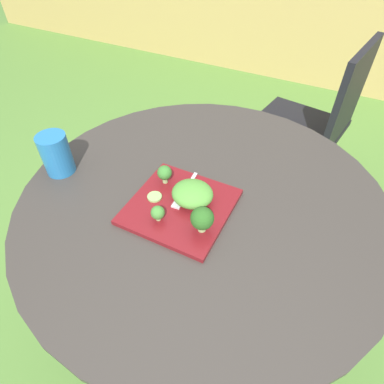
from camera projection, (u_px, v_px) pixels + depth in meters
The scene contains 11 objects.
ground_plane at pixel (199, 313), 1.45m from camera, with size 12.00×12.00×0.00m, color #568438.
patio_table at pixel (202, 243), 1.09m from camera, with size 1.06×1.06×0.74m.
patio_chair at pixel (317, 118), 1.64m from camera, with size 0.51×0.51×0.90m.
salad_plate at pixel (180, 206), 0.90m from camera, with size 0.27×0.27×0.01m, color maroon.
drinking_glass at pixel (57, 156), 0.98m from camera, with size 0.09×0.09×0.13m.
fork at pixel (184, 193), 0.92m from camera, with size 0.03×0.15×0.00m.
lettuce_mound at pixel (192, 194), 0.88m from camera, with size 0.11×0.11×0.05m, color #519338.
broccoli_floret_0 at pixel (158, 213), 0.84m from camera, with size 0.04×0.04×0.04m.
broccoli_floret_1 at pixel (165, 173), 0.93m from camera, with size 0.04×0.04×0.06m.
broccoli_floret_2 at pixel (202, 219), 0.80m from camera, with size 0.06×0.06×0.07m.
cucumber_slice_0 at pixel (155, 197), 0.91m from camera, with size 0.04×0.04×0.01m, color #8EB766.
Camera 1 is at (0.27, -0.60, 1.40)m, focal length 30.47 mm.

